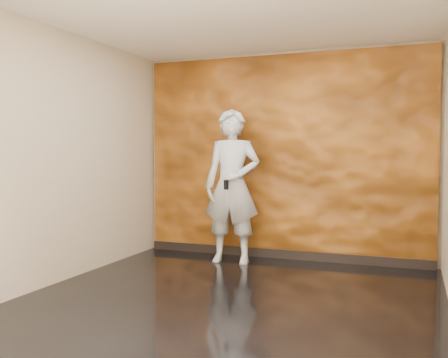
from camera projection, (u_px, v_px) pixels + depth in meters
room at (234, 156)px, 4.92m from camera, size 4.02×4.02×2.81m
feature_wall at (283, 157)px, 6.75m from camera, size 3.90×0.06×2.75m
baseboard at (282, 254)px, 6.78m from camera, size 3.90×0.04×0.12m
man at (232, 186)px, 6.50m from camera, size 0.77×0.55×2.00m
phone at (226, 185)px, 6.21m from camera, size 0.07×0.03×0.12m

